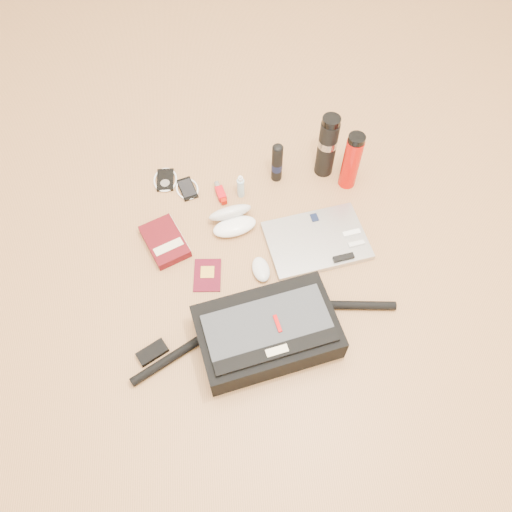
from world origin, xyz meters
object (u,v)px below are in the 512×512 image
at_px(laptop, 317,241).
at_px(thermos_red, 351,161).
at_px(messenger_bag, 267,332).
at_px(book, 165,241).
at_px(thermos_black, 327,146).

height_order(laptop, thermos_red, thermos_red).
height_order(messenger_bag, book, messenger_bag).
bearing_deg(thermos_black, book, -155.26).
distance_m(messenger_bag, book, 0.53).
height_order(book, thermos_black, thermos_black).
relative_size(book, thermos_red, 0.89).
distance_m(thermos_black, thermos_red, 0.11).
distance_m(book, thermos_red, 0.77).
bearing_deg(thermos_red, thermos_black, 138.62).
relative_size(laptop, thermos_red, 1.55).
bearing_deg(thermos_red, laptop, -121.17).
relative_size(messenger_bag, thermos_red, 3.50).
xyz_separation_m(laptop, book, (-0.57, 0.05, 0.00)).
relative_size(laptop, thermos_black, 1.40).
distance_m(laptop, thermos_red, 0.34).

